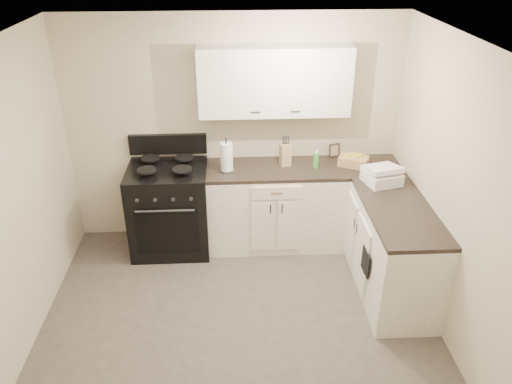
{
  "coord_description": "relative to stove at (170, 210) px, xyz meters",
  "views": [
    {
      "loc": [
        -0.03,
        -3.32,
        3.22
      ],
      "look_at": [
        0.19,
        0.85,
        1.0
      ],
      "focal_mm": 35.0,
      "sensor_mm": 36.0,
      "label": 1
    }
  ],
  "objects": [
    {
      "name": "oven_mitt_near",
      "position": [
        1.9,
        -1.16,
        0.05
      ],
      "size": [
        0.02,
        0.13,
        0.23
      ],
      "primitive_type": "cube",
      "color": "black",
      "rests_on": "base_cabinets_right"
    },
    {
      "name": "wicker_basket",
      "position": [
        2.0,
        0.04,
        0.53
      ],
      "size": [
        0.36,
        0.31,
        0.1
      ],
      "primitive_type": "cube",
      "rotation": [
        0.0,
        0.0,
        -0.44
      ],
      "color": "tan",
      "rests_on": "countertop_right"
    },
    {
      "name": "knife_block",
      "position": [
        1.27,
        0.09,
        0.6
      ],
      "size": [
        0.13,
        0.12,
        0.24
      ],
      "primitive_type": "cube",
      "rotation": [
        0.0,
        0.0,
        0.22
      ],
      "color": "tan",
      "rests_on": "countertop_back"
    },
    {
      "name": "soap_bottle",
      "position": [
        1.59,
        0.01,
        0.57
      ],
      "size": [
        0.08,
        0.08,
        0.17
      ],
      "primitive_type": "cylinder",
      "rotation": [
        0.0,
        0.0,
        0.42
      ],
      "color": "green",
      "rests_on": "countertop_back"
    },
    {
      "name": "floor",
      "position": [
        0.72,
        -1.48,
        -0.46
      ],
      "size": [
        3.6,
        3.6,
        0.0
      ],
      "primitive_type": "plane",
      "color": "#473F38",
      "rests_on": "ground"
    },
    {
      "name": "countertop_grill",
      "position": [
        2.19,
        -0.39,
        0.54
      ],
      "size": [
        0.39,
        0.38,
        0.12
      ],
      "primitive_type": "cube",
      "rotation": [
        0.0,
        0.0,
        0.26
      ],
      "color": "white",
      "rests_on": "countertop_right"
    },
    {
      "name": "wall_right",
      "position": [
        2.52,
        -1.48,
        0.79
      ],
      "size": [
        0.0,
        3.6,
        3.6
      ],
      "primitive_type": "plane",
      "rotation": [
        1.57,
        0.0,
        -1.57
      ],
      "color": "beige",
      "rests_on": "ground"
    },
    {
      "name": "paper_towel",
      "position": [
        0.64,
        -0.01,
        0.64
      ],
      "size": [
        0.16,
        0.16,
        0.31
      ],
      "primitive_type": "cylinder",
      "rotation": [
        0.0,
        0.0,
        -0.27
      ],
      "color": "white",
      "rests_on": "countertop_back"
    },
    {
      "name": "stove",
      "position": [
        0.0,
        0.0,
        0.0
      ],
      "size": [
        0.84,
        0.72,
        1.02
      ],
      "primitive_type": "cube",
      "color": "black",
      "rests_on": "floor"
    },
    {
      "name": "ceiling",
      "position": [
        0.72,
        -1.48,
        2.04
      ],
      "size": [
        3.6,
        3.6,
        0.0
      ],
      "primitive_type": "plane",
      "color": "white",
      "rests_on": "wall_back"
    },
    {
      "name": "base_cabinets_back",
      "position": [
        1.14,
        0.02,
        -0.01
      ],
      "size": [
        1.55,
        0.6,
        0.9
      ],
      "primitive_type": "cube",
      "color": "white",
      "rests_on": "floor"
    },
    {
      "name": "upper_cabinets",
      "position": [
        1.14,
        0.18,
        1.38
      ],
      "size": [
        1.55,
        0.3,
        0.7
      ],
      "primitive_type": "cube",
      "color": "white",
      "rests_on": "wall_back"
    },
    {
      "name": "countertop_back",
      "position": [
        1.14,
        0.02,
        0.46
      ],
      "size": [
        1.55,
        0.6,
        0.04
      ],
      "primitive_type": "cube",
      "color": "black",
      "rests_on": "base_cabinets_back"
    },
    {
      "name": "picture_frame",
      "position": [
        1.84,
        0.28,
        0.56
      ],
      "size": [
        0.13,
        0.07,
        0.15
      ],
      "primitive_type": "cube",
      "rotation": [
        -0.14,
        0.0,
        0.27
      ],
      "color": "black",
      "rests_on": "countertop_back"
    },
    {
      "name": "oven_mitt_far",
      "position": [
        1.9,
        -1.07,
        0.04
      ],
      "size": [
        0.02,
        0.14,
        0.24
      ],
      "primitive_type": "cube",
      "color": "black",
      "rests_on": "base_cabinets_right"
    },
    {
      "name": "base_cabinets_right",
      "position": [
        2.22,
        -0.63,
        -0.01
      ],
      "size": [
        0.6,
        1.9,
        0.9
      ],
      "primitive_type": "cube",
      "color": "white",
      "rests_on": "floor"
    },
    {
      "name": "wall_back",
      "position": [
        0.72,
        0.32,
        0.79
      ],
      "size": [
        3.6,
        0.0,
        3.6
      ],
      "primitive_type": "plane",
      "rotation": [
        1.57,
        0.0,
        0.0
      ],
      "color": "beige",
      "rests_on": "ground"
    },
    {
      "name": "countertop_right",
      "position": [
        2.22,
        -0.63,
        0.46
      ],
      "size": [
        0.6,
        1.9,
        0.04
      ],
      "primitive_type": "cube",
      "color": "black",
      "rests_on": "base_cabinets_right"
    }
  ]
}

